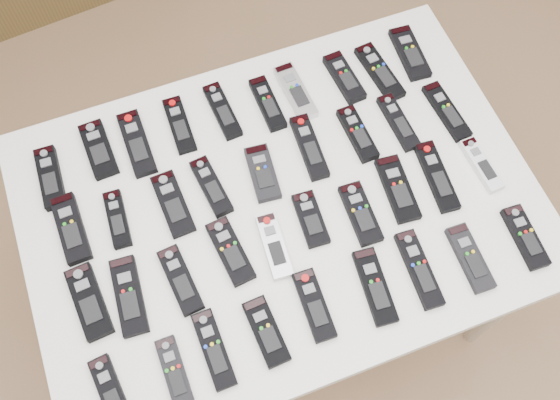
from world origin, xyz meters
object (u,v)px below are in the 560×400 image
object	(u,v)px
remote_25	(360,214)
remote_32	(266,332)
remote_5	(268,104)
remote_37	(525,237)
remote_1	(99,149)
remote_18	(446,111)
remote_10	(71,229)
remote_24	(311,219)
remote_2	(137,143)
remote_28	(481,165)
remote_16	(357,134)
remote_4	(222,111)
remote_34	(375,286)
remote_6	(295,92)
remote_14	(263,173)
remote_31	(214,349)
remote_29	(111,394)
remote_3	(179,125)
remote_33	(314,305)
remote_35	(419,269)
remote_22	(230,251)
remote_9	(410,53)
remote_8	(380,72)
remote_11	(117,219)
remote_12	(173,204)
remote_7	(344,78)
remote_15	(309,147)
remote_26	(398,189)
remote_19	(89,302)
remote_27	(437,176)
remote_20	(129,296)
remote_0	(50,178)
remote_13	(211,187)
remote_30	(175,373)

from	to	relation	value
remote_25	remote_32	distance (m)	0.37
remote_5	remote_37	distance (m)	0.72
remote_1	remote_18	world-z (taller)	remote_1
remote_5	remote_10	distance (m)	0.59
remote_24	remote_2	bearing A→B (deg)	137.35
remote_28	remote_10	bearing A→B (deg)	166.68
remote_16	remote_4	bearing A→B (deg)	146.23
remote_34	remote_6	bearing A→B (deg)	93.07
remote_5	remote_14	xyz separation A→B (m)	(-0.08, -0.19, -0.00)
remote_4	remote_31	bearing A→B (deg)	-113.83
remote_1	remote_29	xyz separation A→B (m)	(-0.12, -0.60, -0.00)
remote_3	remote_5	xyz separation A→B (m)	(0.24, -0.02, 0.00)
remote_33	remote_35	bearing A→B (deg)	0.68
remote_31	remote_22	bearing A→B (deg)	61.00
remote_9	remote_16	size ratio (longest dim) A/B	1.07
remote_22	remote_8	bearing A→B (deg)	26.31
remote_2	remote_28	distance (m)	0.88
remote_5	remote_11	distance (m)	0.49
remote_12	remote_24	world-z (taller)	remote_12
remote_7	remote_25	bearing A→B (deg)	-111.79
remote_9	remote_8	bearing A→B (deg)	-160.52
remote_9	remote_15	xyz separation A→B (m)	(-0.37, -0.18, 0.00)
remote_1	remote_26	distance (m)	0.76
remote_1	remote_37	distance (m)	1.07
remote_7	remote_31	size ratio (longest dim) A/B	0.90
remote_3	remote_28	xyz separation A→B (m)	(0.68, -0.38, 0.00)
remote_11	remote_19	distance (m)	0.21
remote_27	remote_29	bearing A→B (deg)	-160.79
remote_28	remote_26	bearing A→B (deg)	174.18
remote_29	remote_6	bearing A→B (deg)	35.32
remote_7	remote_34	bearing A→B (deg)	-110.48
remote_18	remote_20	world-z (taller)	remote_20
remote_0	remote_10	distance (m)	0.15
remote_14	remote_19	xyz separation A→B (m)	(-0.48, -0.17, 0.00)
remote_5	remote_27	distance (m)	0.48
remote_28	remote_37	size ratio (longest dim) A/B	0.96
remote_0	remote_1	size ratio (longest dim) A/B	1.06
remote_11	remote_18	xyz separation A→B (m)	(0.89, -0.01, -0.00)
remote_16	remote_25	bearing A→B (deg)	-113.56
remote_33	remote_1	bearing A→B (deg)	124.54
remote_31	remote_35	bearing A→B (deg)	-0.30
remote_0	remote_22	world-z (taller)	same
remote_13	remote_18	xyz separation A→B (m)	(0.65, -0.01, -0.00)
remote_22	remote_30	bearing A→B (deg)	-138.50
remote_6	remote_14	bearing A→B (deg)	-132.92
remote_28	remote_18	bearing A→B (deg)	90.49
remote_6	remote_8	distance (m)	0.24
remote_13	remote_25	bearing A→B (deg)	-38.55
remote_11	remote_35	world-z (taller)	remote_35
remote_11	remote_22	xyz separation A→B (m)	(0.23, -0.18, 0.00)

